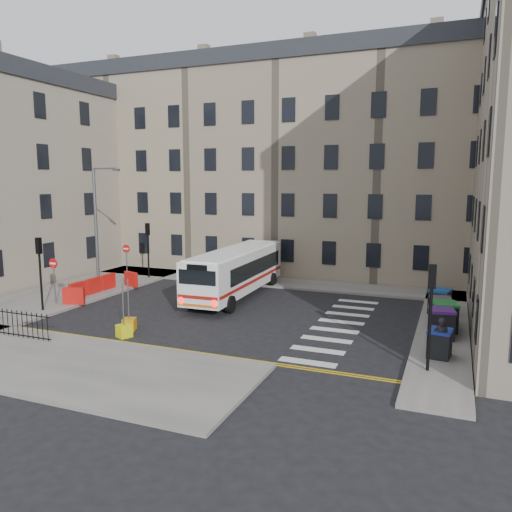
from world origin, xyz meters
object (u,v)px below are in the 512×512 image
Objects in this scene: wheelie_bin_a at (440,343)px; wheelie_bin_e at (440,301)px; wheelie_bin_c at (445,317)px; bollard_yellow at (129,324)px; wheelie_bin_d at (440,310)px; streetlamp at (96,226)px; bus at (236,270)px; wheelie_bin_b at (441,323)px; bollard_chevron at (124,331)px; pedestrian at (441,338)px.

wheelie_bin_e reaches higher than wheelie_bin_a.
bollard_yellow is at bearing -171.86° from wheelie_bin_c.
wheelie_bin_a is 0.79× the size of wheelie_bin_c.
wheelie_bin_d is 1.98m from wheelie_bin_e.
streetlamp is 9.98m from bus.
wheelie_bin_b reaches higher than wheelie_bin_d.
wheelie_bin_e is 16.77m from bollard_chevron.
streetlamp is 13.57× the size of bollard_yellow.
wheelie_bin_a is at bearing -99.80° from wheelie_bin_b.
streetlamp is 22.07m from wheelie_bin_e.
wheelie_bin_c is at bearing 23.77° from bollard_chevron.
streetlamp reaches higher than wheelie_bin_a.
wheelie_bin_a is 14.14m from bollard_chevron.
wheelie_bin_c is (22.06, -1.81, -3.48)m from streetlamp.
pedestrian is at bearing -102.27° from wheelie_bin_c.
streetlamp is 22.40m from wheelie_bin_c.
bollard_yellow and bollard_chevron have the same top height.
bus is 18.45× the size of bollard_yellow.
bollard_yellow is (7.56, -6.99, -4.04)m from streetlamp.
wheelie_bin_c is 2.44× the size of bollard_yellow.
bollard_chevron is (-13.72, -9.62, -0.52)m from wheelie_bin_e.
wheelie_bin_d is at bearing 98.82° from wheelie_bin_a.
bollard_chevron is at bearing -170.46° from wheelie_bin_b.
wheelie_bin_b is at bearing 15.43° from bollard_yellow.
streetlamp reaches higher than wheelie_bin_d.
pedestrian is at bearing -72.60° from wheelie_bin_a.
pedestrian reaches higher than wheelie_bin_e.
wheelie_bin_e reaches higher than bollard_chevron.
wheelie_bin_b is at bearing -107.20° from wheelie_bin_c.
streetlamp is 22.42m from wheelie_bin_b.
bollard_chevron is (8.00, -8.00, -4.04)m from streetlamp.
bollard_chevron is at bearing -66.39° from bollard_yellow.
wheelie_bin_d is at bearing 88.42° from wheelie_bin_c.
streetlamp is at bearing 135.00° from bollard_chevron.
streetlamp is 13.57× the size of bollard_chevron.
bus is at bearing -32.77° from pedestrian.
bus is 12.28m from wheelie_bin_e.
wheelie_bin_b is at bearing -89.82° from pedestrian.
pedestrian is at bearing -74.61° from wheelie_bin_e.
bollard_chevron is at bearing -131.68° from wheelie_bin_e.
pedestrian is (0.06, -3.02, 0.17)m from wheelie_bin_b.
streetlamp is 6.19× the size of wheelie_bin_d.
wheelie_bin_c is 1.04× the size of wheelie_bin_e.
wheelie_bin_e is at bearing -88.96° from pedestrian.
wheelie_bin_a is at bearing 9.11° from bollard_chevron.
bus is 9.02m from bollard_yellow.
wheelie_bin_d reaches higher than bollard_yellow.
wheelie_bin_b is 0.82× the size of pedestrian.
wheelie_bin_e is 2.34× the size of bollard_chevron.
wheelie_bin_a is 1.93× the size of bollard_yellow.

